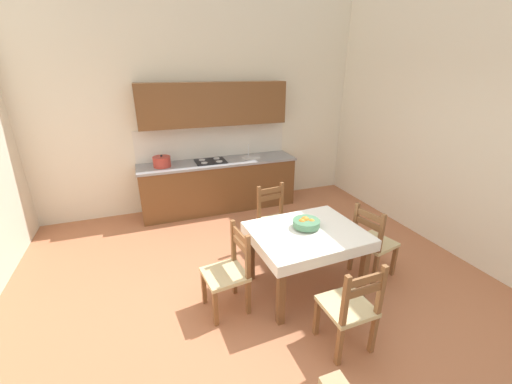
{
  "coord_description": "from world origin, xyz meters",
  "views": [
    {
      "loc": [
        -1.06,
        -2.65,
        2.42
      ],
      "look_at": [
        0.13,
        0.57,
        1.05
      ],
      "focal_mm": 21.91,
      "sensor_mm": 36.0,
      "label": 1
    }
  ],
  "objects": [
    {
      "name": "ground_plane",
      "position": [
        0.0,
        0.0,
        -0.05
      ],
      "size": [
        6.21,
        6.26,
        0.1
      ],
      "primitive_type": "cube",
      "color": "#B7704C"
    },
    {
      "name": "wall_back",
      "position": [
        0.0,
        2.89,
        1.99
      ],
      "size": [
        6.21,
        0.12,
        3.98
      ],
      "primitive_type": "cube",
      "color": "silver",
      "rests_on": "ground_plane"
    },
    {
      "name": "wall_right",
      "position": [
        2.87,
        0.0,
        1.99
      ],
      "size": [
        0.12,
        6.26,
        3.98
      ],
      "primitive_type": "cube",
      "color": "silver",
      "rests_on": "ground_plane"
    },
    {
      "name": "kitchen_cabinetry",
      "position": [
        0.14,
        2.56,
        0.86
      ],
      "size": [
        2.73,
        0.63,
        2.2
      ],
      "color": "brown",
      "rests_on": "ground_plane"
    },
    {
      "name": "dining_table",
      "position": [
        0.52,
        -0.01,
        0.62
      ],
      "size": [
        1.25,
        1.02,
        0.75
      ],
      "color": "brown",
      "rests_on": "ground_plane"
    },
    {
      "name": "dining_chair_window_side",
      "position": [
        1.41,
        -0.06,
        0.44
      ],
      "size": [
        0.5,
        0.5,
        0.93
      ],
      "color": "#D1BC89",
      "rests_on": "ground_plane"
    },
    {
      "name": "dining_chair_tv_side",
      "position": [
        -0.39,
        -0.02,
        0.44
      ],
      "size": [
        0.47,
        0.47,
        0.93
      ],
      "color": "#D1BC89",
      "rests_on": "ground_plane"
    },
    {
      "name": "dining_chair_kitchen_side",
      "position": [
        0.53,
        0.89,
        0.44
      ],
      "size": [
        0.46,
        0.46,
        0.93
      ],
      "color": "#D1BC89",
      "rests_on": "ground_plane"
    },
    {
      "name": "dining_chair_camera_side",
      "position": [
        0.47,
        -0.89,
        0.44
      ],
      "size": [
        0.43,
        0.43,
        0.93
      ],
      "color": "#D1BC89",
      "rests_on": "ground_plane"
    },
    {
      "name": "fruit_bowl",
      "position": [
        0.53,
        0.05,
        0.81
      ],
      "size": [
        0.3,
        0.3,
        0.12
      ],
      "color": "#4C7F5B",
      "rests_on": "dining_table"
    }
  ]
}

